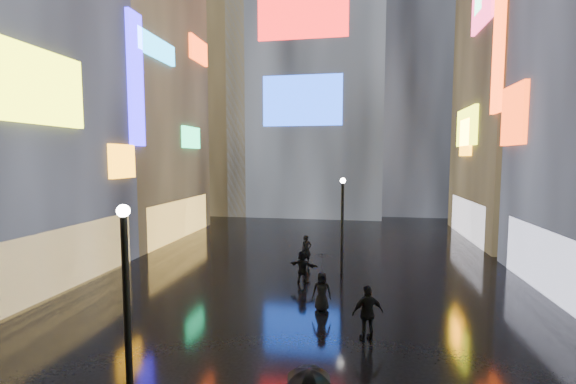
# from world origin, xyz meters

# --- Properties ---
(ground) EXTENTS (140.00, 140.00, 0.00)m
(ground) POSITION_xyz_m (0.00, 20.00, 0.00)
(ground) COLOR black
(ground) RESTS_ON ground
(building_left_far) EXTENTS (10.28, 12.00, 22.00)m
(building_left_far) POSITION_xyz_m (-15.98, 26.00, 10.98)
(building_left_far) COLOR black
(building_left_far) RESTS_ON ground
(building_right_far) EXTENTS (10.28, 12.00, 28.00)m
(building_right_far) POSITION_xyz_m (15.98, 30.00, 13.98)
(building_right_far) COLOR black
(building_right_far) RESTS_ON ground
(tower_main) EXTENTS (16.00, 14.20, 42.00)m
(tower_main) POSITION_xyz_m (-3.00, 43.97, 21.01)
(tower_main) COLOR black
(tower_main) RESTS_ON ground
(tower_flank_right) EXTENTS (12.00, 12.00, 34.00)m
(tower_flank_right) POSITION_xyz_m (9.00, 46.00, 17.00)
(tower_flank_right) COLOR black
(tower_flank_right) RESTS_ON ground
(tower_flank_left) EXTENTS (10.00, 10.00, 26.00)m
(tower_flank_left) POSITION_xyz_m (-14.00, 42.00, 13.00)
(tower_flank_left) COLOR black
(tower_flank_left) RESTS_ON ground
(lamp_near) EXTENTS (0.30, 0.30, 5.20)m
(lamp_near) POSITION_xyz_m (-2.72, 5.98, 2.94)
(lamp_near) COLOR black
(lamp_near) RESTS_ON ground
(lamp_far) EXTENTS (0.30, 0.30, 5.20)m
(lamp_far) POSITION_xyz_m (1.76, 18.73, 2.94)
(lamp_far) COLOR black
(lamp_far) RESTS_ON ground
(pedestrian_3) EXTENTS (1.21, 0.84, 1.91)m
(pedestrian_3) POSITION_xyz_m (2.93, 11.18, 0.95)
(pedestrian_3) COLOR black
(pedestrian_3) RESTS_ON ground
(pedestrian_4) EXTENTS (0.78, 0.52, 1.59)m
(pedestrian_4) POSITION_xyz_m (1.15, 13.46, 0.80)
(pedestrian_4) COLOR black
(pedestrian_4) RESTS_ON ground
(pedestrian_5) EXTENTS (1.59, 0.94, 1.64)m
(pedestrian_5) POSITION_xyz_m (-0.12, 16.80, 0.82)
(pedestrian_5) COLOR black
(pedestrian_5) RESTS_ON ground
(pedestrian_6) EXTENTS (0.76, 0.71, 1.75)m
(pedestrian_6) POSITION_xyz_m (-0.35, 20.09, 0.88)
(pedestrian_6) COLOR black
(pedestrian_6) RESTS_ON ground
(umbrella_2) EXTENTS (1.11, 1.13, 0.81)m
(umbrella_2) POSITION_xyz_m (1.15, 13.46, 2.00)
(umbrella_2) COLOR black
(umbrella_2) RESTS_ON pedestrian_4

